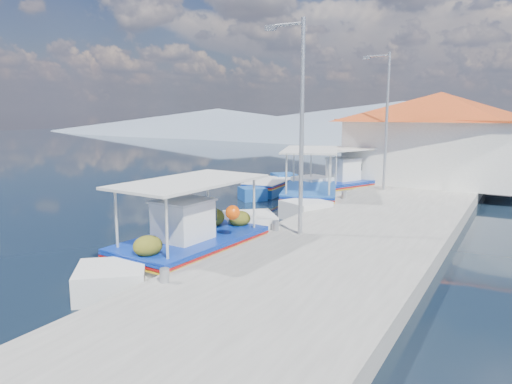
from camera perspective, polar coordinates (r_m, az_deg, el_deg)
The scene contains 11 objects.
ground at distance 15.03m, azimuth -14.37°, elevation -6.15°, with size 160.00×160.00×0.00m, color black.
quay at distance 17.28m, azimuth 14.75°, elevation -3.24°, with size 5.00×44.00×0.50m, color #A8A59D.
bollards at distance 17.15m, azimuth 7.36°, elevation -1.73°, with size 0.20×17.20×0.30m.
main_caique at distance 13.00m, azimuth -7.52°, elevation -6.25°, with size 2.51×7.51×2.48m.
caique_green_canopy at distance 20.47m, azimuth 6.57°, elevation -0.54°, with size 3.72×6.76×2.69m.
caique_blue_hull at distance 23.47m, azimuth 1.65°, elevation 0.49°, with size 1.86×5.38×0.96m.
caique_far at distance 23.59m, azimuth 10.78°, elevation 0.87°, with size 3.94×6.54×2.50m.
harbor_building at distance 25.65m, azimuth 20.95°, elevation 6.30°, with size 10.49×10.49×4.40m.
lamp_post_near at distance 13.55m, azimuth 5.13°, elevation 8.91°, with size 1.21×0.14×6.00m.
lamp_post_far at distance 22.05m, azimuth 15.08°, elevation 8.94°, with size 1.21×0.14×6.00m.
mountain_ridge at distance 66.44m, azimuth 26.84°, elevation 7.01°, with size 171.40×96.00×5.50m.
Camera 1 is at (10.17, -10.31, 4.05)m, focal length 33.62 mm.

